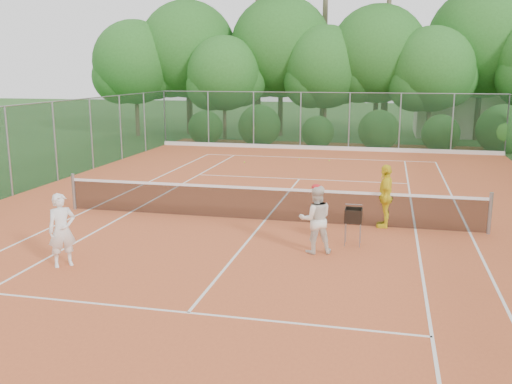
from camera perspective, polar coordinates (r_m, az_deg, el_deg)
ground at (r=16.12m, az=0.88°, el=-2.94°), size 120.00×120.00×0.00m
clay_court at (r=16.11m, az=0.88°, el=-2.91°), size 18.00×36.00×0.02m
club_building at (r=39.72m, az=21.47°, el=7.43°), size 8.00×5.00×3.00m
tennis_net at (r=15.99m, az=0.89°, el=-1.10°), size 11.97×0.10×1.10m
player_white at (r=12.94m, az=-18.83°, el=-3.63°), size 0.69×0.68×1.61m
player_center_grp at (r=13.21m, az=5.98°, el=-2.70°), size 0.92×0.81×1.63m
player_yellow at (r=15.67m, az=12.82°, el=-0.39°), size 0.44×1.01×1.71m
ball_hopper at (r=13.93m, az=9.72°, el=-2.39°), size 0.40×0.40×0.91m
stray_ball_a at (r=26.05m, az=-1.17°, el=3.00°), size 0.07×0.07×0.07m
stray_ball_b at (r=27.00m, az=4.34°, el=3.29°), size 0.07×0.07×0.07m
stray_ball_c at (r=26.78m, az=7.34°, el=3.15°), size 0.07×0.07×0.07m
court_markings at (r=16.11m, az=0.88°, el=-2.87°), size 11.03×23.83×0.01m
fence_back at (r=30.51m, az=6.88°, el=7.04°), size 18.07×0.07×3.00m
tropical_treeline at (r=35.49m, az=10.34°, el=13.45°), size 32.10×8.49×15.03m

